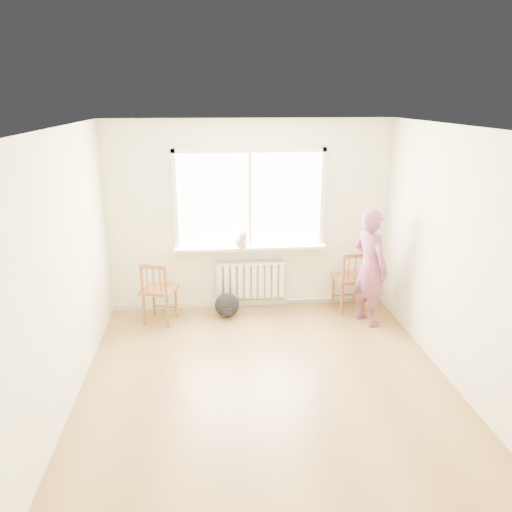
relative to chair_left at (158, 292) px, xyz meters
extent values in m
plane|color=olive|center=(1.29, -1.76, -0.45)|extent=(4.50, 4.50, 0.00)
plane|color=white|center=(1.29, -1.76, 2.25)|extent=(4.50, 4.50, 0.00)
cube|color=beige|center=(1.29, 0.49, 0.90)|extent=(4.00, 0.01, 2.70)
cube|color=white|center=(1.29, 0.47, 1.15)|extent=(2.00, 0.02, 1.30)
cube|color=white|center=(1.29, 0.45, 1.83)|extent=(2.12, 0.05, 0.06)
cube|color=white|center=(0.26, 0.45, 1.15)|extent=(0.06, 0.05, 1.42)
cube|color=white|center=(2.32, 0.45, 1.15)|extent=(0.06, 0.05, 1.42)
cube|color=white|center=(1.29, 0.45, 1.15)|extent=(0.04, 0.05, 1.30)
cube|color=white|center=(1.29, 0.38, 0.48)|extent=(2.15, 0.22, 0.04)
cube|color=white|center=(1.29, 0.44, -0.02)|extent=(1.00, 0.02, 0.55)
cube|color=white|center=(1.29, 0.39, -0.02)|extent=(1.00, 0.10, 0.51)
cube|color=white|center=(1.29, 0.39, 0.24)|extent=(1.00, 0.12, 0.03)
cylinder|color=silver|center=(2.54, 0.43, -0.37)|extent=(1.40, 0.04, 0.04)
cube|color=beige|center=(1.29, 0.48, -0.41)|extent=(4.00, 0.03, 0.08)
cube|color=#95602B|center=(0.01, 0.05, 0.02)|extent=(0.54, 0.53, 0.04)
cylinder|color=#95602B|center=(0.22, 0.16, -0.21)|extent=(0.04, 0.04, 0.47)
cylinder|color=#95602B|center=(-0.09, 0.26, -0.21)|extent=(0.04, 0.04, 0.47)
cylinder|color=#95602B|center=(0.12, -0.16, -0.21)|extent=(0.04, 0.04, 0.47)
cylinder|color=#95602B|center=(-0.19, -0.06, -0.21)|extent=(0.04, 0.04, 0.47)
cylinder|color=#95602B|center=(0.12, -0.16, 0.00)|extent=(0.04, 0.04, 0.88)
cylinder|color=#95602B|center=(-0.19, -0.06, 0.00)|extent=(0.04, 0.04, 0.88)
cube|color=#95602B|center=(-0.04, -0.11, 0.41)|extent=(0.35, 0.14, 0.06)
cylinder|color=#95602B|center=(0.05, -0.14, 0.22)|extent=(0.02, 0.02, 0.35)
cylinder|color=#95602B|center=(-0.04, -0.11, 0.22)|extent=(0.02, 0.02, 0.35)
cylinder|color=#95602B|center=(-0.12, -0.08, 0.22)|extent=(0.02, 0.02, 0.35)
cube|color=#95602B|center=(2.70, 0.19, 0.04)|extent=(0.50, 0.48, 0.04)
cylinder|color=#95602B|center=(2.85, 0.38, -0.21)|extent=(0.04, 0.04, 0.48)
cylinder|color=#95602B|center=(2.51, 0.34, -0.21)|extent=(0.04, 0.04, 0.48)
cylinder|color=#95602B|center=(2.89, 0.04, -0.21)|extent=(0.04, 0.04, 0.48)
cylinder|color=#95602B|center=(2.55, 0.00, -0.21)|extent=(0.04, 0.04, 0.48)
cylinder|color=#95602B|center=(2.89, 0.04, 0.01)|extent=(0.04, 0.04, 0.91)
cylinder|color=#95602B|center=(2.55, 0.00, 0.01)|extent=(0.04, 0.04, 0.91)
cube|color=#95602B|center=(2.72, 0.02, 0.43)|extent=(0.37, 0.08, 0.06)
cylinder|color=#95602B|center=(2.82, 0.03, 0.24)|extent=(0.02, 0.02, 0.36)
cylinder|color=#95602B|center=(2.72, 0.02, 0.24)|extent=(0.02, 0.02, 0.36)
cylinder|color=#95602B|center=(2.63, 0.01, 0.24)|extent=(0.02, 0.02, 0.36)
imported|color=#CF4580|center=(2.84, -0.25, 0.35)|extent=(0.58, 0.68, 1.59)
ellipsoid|color=beige|center=(1.15, 0.31, 0.61)|extent=(0.24, 0.33, 0.22)
sphere|color=beige|center=(1.18, 0.17, 0.72)|extent=(0.12, 0.12, 0.12)
cone|color=beige|center=(1.15, 0.16, 0.79)|extent=(0.04, 0.04, 0.05)
cone|color=beige|center=(1.21, 0.17, 0.79)|extent=(0.04, 0.04, 0.05)
cylinder|color=beige|center=(1.13, 0.46, 0.55)|extent=(0.06, 0.20, 0.03)
cylinder|color=beige|center=(1.14, 0.20, 0.56)|extent=(0.03, 0.03, 0.11)
cylinder|color=beige|center=(1.21, 0.21, 0.56)|extent=(0.03, 0.03, 0.11)
ellipsoid|color=black|center=(0.93, 0.11, -0.27)|extent=(0.35, 0.27, 0.34)
camera|label=1|loc=(0.71, -6.37, 2.53)|focal=35.00mm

